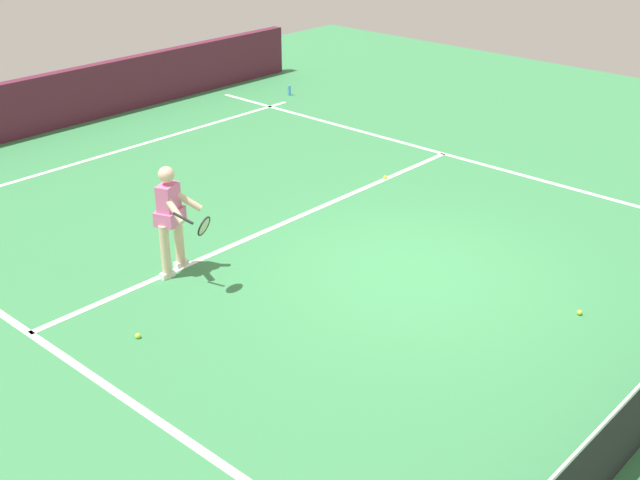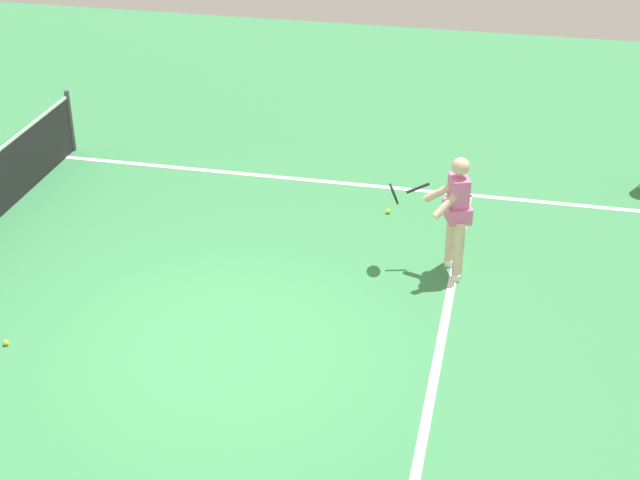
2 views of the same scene
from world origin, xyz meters
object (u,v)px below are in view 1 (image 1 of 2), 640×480
object	(u,v)px
tennis_ball_mid	(580,313)
water_bottle	(289,90)
tennis_ball_far	(385,177)
tennis_ball_near	(138,336)
tennis_player	(171,216)

from	to	relation	value
tennis_ball_mid	water_bottle	bearing A→B (deg)	-116.34
tennis_ball_far	tennis_ball_mid	bearing A→B (deg)	66.36
tennis_ball_near	tennis_player	bearing A→B (deg)	-143.99
tennis_ball_near	tennis_ball_mid	xyz separation A→B (m)	(-4.07, 3.67, 0.00)
tennis_ball_mid	tennis_ball_far	distance (m)	5.17
tennis_ball_mid	tennis_ball_far	world-z (taller)	same
tennis_player	tennis_ball_near	world-z (taller)	tennis_player
tennis_ball_mid	tennis_ball_far	bearing A→B (deg)	-113.64
tennis_ball_mid	tennis_ball_far	xyz separation A→B (m)	(-2.07, -4.74, 0.00)
tennis_player	tennis_ball_mid	size ratio (longest dim) A/B	23.48
tennis_player	water_bottle	size ratio (longest dim) A/B	6.46
tennis_ball_near	water_bottle	size ratio (longest dim) A/B	0.28
tennis_ball_near	tennis_ball_mid	distance (m)	5.48
tennis_ball_far	tennis_ball_near	bearing A→B (deg)	9.88
tennis_player	tennis_ball_far	distance (m)	4.83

